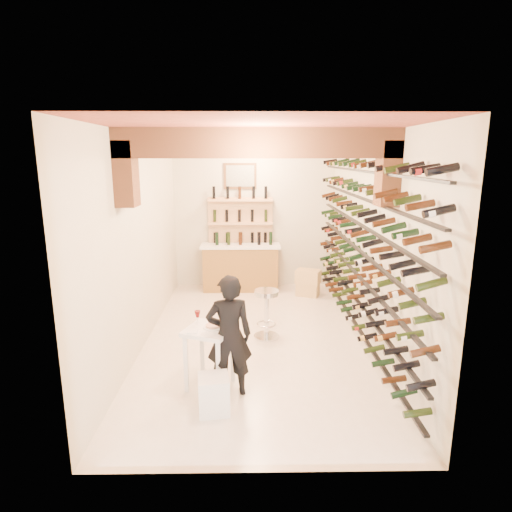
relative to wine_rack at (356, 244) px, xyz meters
The scene contains 11 objects.
ground 2.18m from the wine_rack, behind, with size 6.00×6.00×0.00m, color silver.
room_shell 1.70m from the wine_rack, behind, with size 3.52×6.02×3.21m.
wine_rack is the anchor object (origin of this frame).
back_counter 3.38m from the wine_rack, 124.66° to the left, with size 1.70×0.62×1.29m.
back_shelving 3.44m from the wine_rack, 122.37° to the left, with size 1.40×0.31×2.73m.
tasting_table 2.73m from the wine_rack, 146.12° to the right, with size 0.70×0.70×0.96m.
white_stool 3.16m from the wine_rack, 135.66° to the right, with size 0.35×0.35×0.43m, color white.
person 2.60m from the wine_rack, 139.43° to the right, with size 0.56×0.37×1.52m, color black.
chrome_barstool 1.75m from the wine_rack, behind, with size 0.41×0.41×0.80m.
crate_lower 2.65m from the wine_rack, 100.60° to the left, with size 0.45×0.31×0.27m, color tan.
crate_upper 2.51m from the wine_rack, 100.60° to the left, with size 0.49×0.33×0.28m, color tan.
Camera 1 is at (-0.10, -6.43, 2.87)m, focal length 30.17 mm.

